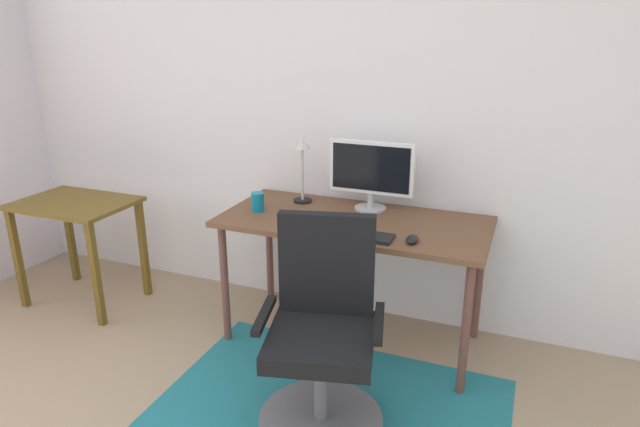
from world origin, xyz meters
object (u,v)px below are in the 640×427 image
Objects in this scene: keyboard at (351,234)px; coffee_cup at (258,202)px; monitor at (371,171)px; office_chair at (322,349)px; desk at (353,232)px; side_table at (77,220)px; desk_lamp at (302,160)px; computer_mouse at (412,239)px; cell_phone at (295,217)px.

keyboard is 3.98× the size of coffee_cup.
monitor is 0.50m from keyboard.
keyboard is 0.44× the size of office_chair.
desk is 2.99× the size of monitor.
coffee_cup is 1.27m from side_table.
monitor reaches higher than desk_lamp.
desk is 0.44m from computer_mouse.
desk is at bearing 6.83° from coffee_cup.
desk_lamp reaches higher than cell_phone.
monitor reaches higher than side_table.
office_chair reaches higher than cell_phone.
computer_mouse is 0.69m from cell_phone.
computer_mouse is at bearing -50.97° from monitor.
computer_mouse reaches higher than cell_phone.
cell_phone is 0.83m from office_chair.
cell_phone is at bearing 169.88° from computer_mouse.
desk_lamp is at bearing -178.01° from monitor.
monitor reaches higher than desk.
cell_phone reaches higher than desk.
cell_phone is at bearing -162.33° from desk.
desk_lamp is at bearing 136.55° from keyboard.
monitor is 4.53× the size of coffee_cup.
computer_mouse reaches higher than side_table.
computer_mouse reaches higher than desk.
computer_mouse is 0.89m from desk_lamp.
coffee_cup is at bearing 144.23° from cell_phone.
coffee_cup is 1.02m from office_chair.
monitor is 3.49× the size of cell_phone.
keyboard is at bearing 79.91° from office_chair.
monitor is 0.50× the size of office_chair.
desk_lamp reaches higher than desk.
keyboard is 1.87m from side_table.
office_chair is at bearing -86.21° from keyboard.
monitor is 0.51m from cell_phone.
computer_mouse is 0.94m from coffee_cup.
keyboard is 0.61m from office_chair.
coffee_cup is 0.28× the size of desk_lamp.
desk_lamp is (-0.08, 0.28, 0.25)m from cell_phone.
side_table is (-2.17, 0.01, -0.19)m from computer_mouse.
monitor is 1.14× the size of keyboard.
side_table is at bearing -173.52° from coffee_cup.
side_table is (-1.86, 0.04, -0.18)m from keyboard.
desk_lamp is at bearing 56.14° from coffee_cup.
computer_mouse is 0.27× the size of desk_lamp.
computer_mouse is 0.15× the size of side_table.
desk_lamp is (-0.76, 0.41, 0.24)m from computer_mouse.
keyboard is 0.67m from desk_lamp.
computer_mouse is (0.37, -0.22, 0.09)m from desk.
desk_lamp reaches higher than side_table.
monitor is at bearing 12.68° from cell_phone.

